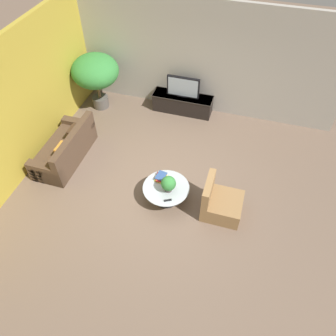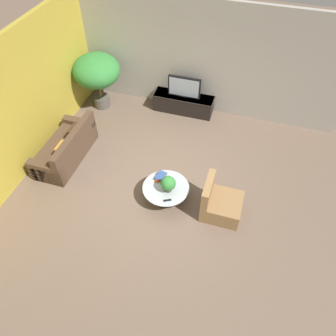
{
  "view_description": "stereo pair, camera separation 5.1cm",
  "coord_description": "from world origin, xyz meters",
  "px_view_note": "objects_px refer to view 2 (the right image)",
  "views": [
    {
      "loc": [
        1.45,
        -4.41,
        5.77
      ],
      "look_at": [
        0.08,
        0.2,
        0.55
      ],
      "focal_mm": 35.0,
      "sensor_mm": 36.0,
      "label": 1
    },
    {
      "loc": [
        1.5,
        -4.4,
        5.77
      ],
      "look_at": [
        0.08,
        0.2,
        0.55
      ],
      "focal_mm": 35.0,
      "sensor_mm": 36.0,
      "label": 2
    }
  ],
  "objects_px": {
    "armchair_wicker": "(220,204)",
    "potted_plant_tabletop": "(168,184)",
    "television": "(184,87)",
    "media_console": "(184,103)",
    "potted_palm_tall": "(97,72)",
    "coffee_table": "(166,191)",
    "couch_by_wall": "(66,149)"
  },
  "relations": [
    {
      "from": "armchair_wicker",
      "to": "potted_plant_tabletop",
      "type": "relative_size",
      "value": 2.27
    },
    {
      "from": "television",
      "to": "potted_plant_tabletop",
      "type": "xyz_separation_m",
      "value": [
        0.54,
        -3.2,
        -0.2
      ]
    },
    {
      "from": "media_console",
      "to": "potted_plant_tabletop",
      "type": "distance_m",
      "value": 3.26
    },
    {
      "from": "potted_plant_tabletop",
      "to": "potted_palm_tall",
      "type": "bearing_deg",
      "value": 136.04
    },
    {
      "from": "media_console",
      "to": "potted_palm_tall",
      "type": "height_order",
      "value": "potted_palm_tall"
    },
    {
      "from": "television",
      "to": "potted_palm_tall",
      "type": "relative_size",
      "value": 0.57
    },
    {
      "from": "television",
      "to": "coffee_table",
      "type": "xyz_separation_m",
      "value": [
        0.47,
        -3.14,
        -0.52
      ]
    },
    {
      "from": "television",
      "to": "couch_by_wall",
      "type": "height_order",
      "value": "television"
    },
    {
      "from": "coffee_table",
      "to": "potted_palm_tall",
      "type": "distance_m",
      "value": 3.95
    },
    {
      "from": "television",
      "to": "armchair_wicker",
      "type": "xyz_separation_m",
      "value": [
        1.64,
        -3.14,
        -0.52
      ]
    },
    {
      "from": "media_console",
      "to": "television",
      "type": "relative_size",
      "value": 1.88
    },
    {
      "from": "media_console",
      "to": "couch_by_wall",
      "type": "distance_m",
      "value": 3.44
    },
    {
      "from": "media_console",
      "to": "coffee_table",
      "type": "relative_size",
      "value": 1.67
    },
    {
      "from": "potted_plant_tabletop",
      "to": "armchair_wicker",
      "type": "bearing_deg",
      "value": 3.06
    },
    {
      "from": "television",
      "to": "potted_plant_tabletop",
      "type": "relative_size",
      "value": 2.34
    },
    {
      "from": "television",
      "to": "potted_palm_tall",
      "type": "height_order",
      "value": "potted_palm_tall"
    },
    {
      "from": "coffee_table",
      "to": "potted_palm_tall",
      "type": "relative_size",
      "value": 0.64
    },
    {
      "from": "television",
      "to": "armchair_wicker",
      "type": "distance_m",
      "value": 3.58
    },
    {
      "from": "media_console",
      "to": "coffee_table",
      "type": "xyz_separation_m",
      "value": [
        0.47,
        -3.14,
        0.0
      ]
    },
    {
      "from": "armchair_wicker",
      "to": "potted_palm_tall",
      "type": "relative_size",
      "value": 0.55
    },
    {
      "from": "media_console",
      "to": "coffee_table",
      "type": "height_order",
      "value": "media_console"
    },
    {
      "from": "media_console",
      "to": "armchair_wicker",
      "type": "height_order",
      "value": "armchair_wicker"
    },
    {
      "from": "coffee_table",
      "to": "armchair_wicker",
      "type": "relative_size",
      "value": 1.16
    },
    {
      "from": "couch_by_wall",
      "to": "armchair_wicker",
      "type": "bearing_deg",
      "value": 82.44
    },
    {
      "from": "couch_by_wall",
      "to": "potted_plant_tabletop",
      "type": "relative_size",
      "value": 4.79
    },
    {
      "from": "television",
      "to": "media_console",
      "type": "bearing_deg",
      "value": 90.0
    },
    {
      "from": "armchair_wicker",
      "to": "potted_plant_tabletop",
      "type": "xyz_separation_m",
      "value": [
        -1.1,
        -0.06,
        0.32
      ]
    },
    {
      "from": "potted_plant_tabletop",
      "to": "couch_by_wall",
      "type": "bearing_deg",
      "value": 168.29
    },
    {
      "from": "armchair_wicker",
      "to": "potted_plant_tabletop",
      "type": "bearing_deg",
      "value": 93.06
    },
    {
      "from": "couch_by_wall",
      "to": "potted_palm_tall",
      "type": "distance_m",
      "value": 2.32
    },
    {
      "from": "armchair_wicker",
      "to": "couch_by_wall",
      "type": "bearing_deg",
      "value": 82.44
    },
    {
      "from": "coffee_table",
      "to": "potted_plant_tabletop",
      "type": "relative_size",
      "value": 2.64
    }
  ]
}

